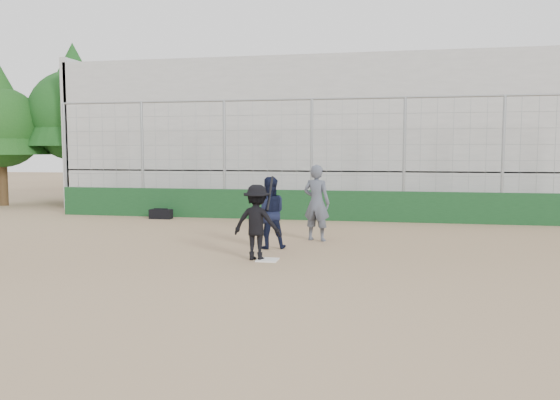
% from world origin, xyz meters
% --- Properties ---
extents(ground, '(90.00, 90.00, 0.00)m').
position_xyz_m(ground, '(0.00, 0.00, 0.00)').
color(ground, brown).
rests_on(ground, ground).
extents(home_plate, '(0.44, 0.44, 0.02)m').
position_xyz_m(home_plate, '(0.00, 0.00, 0.01)').
color(home_plate, white).
rests_on(home_plate, ground).
extents(backstop, '(18.10, 0.25, 4.04)m').
position_xyz_m(backstop, '(0.00, 7.00, 0.96)').
color(backstop, '#113819').
rests_on(backstop, ground).
extents(bleachers, '(20.25, 6.70, 6.98)m').
position_xyz_m(bleachers, '(0.00, 11.95, 2.92)').
color(bleachers, '#A2A2A2').
rests_on(bleachers, ground).
extents(tree_left, '(4.48, 4.48, 7.00)m').
position_xyz_m(tree_left, '(-11.00, 11.00, 4.39)').
color(tree_left, '#352013').
rests_on(tree_left, ground).
extents(tree_right, '(3.84, 3.84, 6.00)m').
position_xyz_m(tree_right, '(-13.50, 9.50, 3.76)').
color(tree_right, '#372614').
rests_on(tree_right, ground).
extents(batter_at_plate, '(1.08, 0.79, 1.76)m').
position_xyz_m(batter_at_plate, '(-0.24, 0.05, 0.79)').
color(batter_at_plate, black).
rests_on(batter_at_plate, ground).
extents(catcher_crouched, '(0.98, 0.87, 1.14)m').
position_xyz_m(catcher_crouched, '(-0.26, 1.38, 0.57)').
color(catcher_crouched, black).
rests_on(catcher_crouched, ground).
extents(umpire, '(0.82, 0.66, 1.75)m').
position_xyz_m(umpire, '(0.69, 2.77, 0.88)').
color(umpire, '#4A505E').
rests_on(umpire, ground).
extents(equipment_bag, '(0.76, 0.33, 0.36)m').
position_xyz_m(equipment_bag, '(-5.07, 6.35, 0.16)').
color(equipment_bag, black).
rests_on(equipment_bag, ground).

